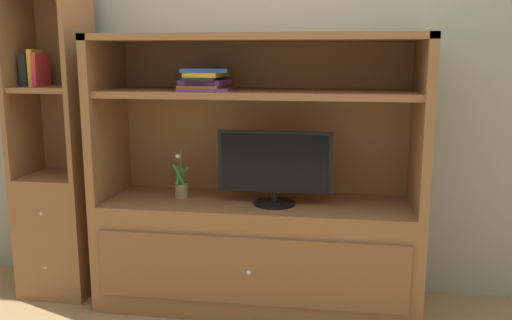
{
  "coord_description": "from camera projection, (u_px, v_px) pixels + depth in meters",
  "views": [
    {
      "loc": [
        0.45,
        -2.57,
        1.44
      ],
      "look_at": [
        0.0,
        0.35,
        0.87
      ],
      "focal_mm": 38.01,
      "sensor_mm": 36.0,
      "label": 1
    }
  ],
  "objects": [
    {
      "name": "tv_monitor",
      "position": [
        275.0,
        166.0,
        2.99
      ],
      "size": [
        0.64,
        0.24,
        0.41
      ],
      "color": "black",
      "rests_on": "media_console"
    },
    {
      "name": "potted_plant",
      "position": [
        181.0,
        188.0,
        3.17
      ],
      "size": [
        0.09,
        0.09,
        0.28
      ],
      "color": "#8C7251",
      "rests_on": "media_console"
    },
    {
      "name": "media_console",
      "position": [
        258.0,
        223.0,
        3.13
      ],
      "size": [
        1.82,
        0.59,
        1.55
      ],
      "color": "brown",
      "rests_on": "ground_plane"
    },
    {
      "name": "bookshelf_tall",
      "position": [
        59.0,
        191.0,
        3.29
      ],
      "size": [
        0.42,
        0.41,
        1.88
      ],
      "color": "brown",
      "rests_on": "ground_plane"
    },
    {
      "name": "magazine_stack",
      "position": [
        206.0,
        79.0,
        3.02
      ],
      "size": [
        0.3,
        0.35,
        0.12
      ],
      "color": "purple",
      "rests_on": "media_console"
    },
    {
      "name": "upright_book_row",
      "position": [
        35.0,
        69.0,
        3.16
      ],
      "size": [
        0.12,
        0.17,
        0.21
      ],
      "color": "black",
      "rests_on": "bookshelf_tall"
    },
    {
      "name": "painted_rear_wall",
      "position": [
        266.0,
        62.0,
        3.29
      ],
      "size": [
        6.0,
        0.1,
        2.8
      ],
      "primitive_type": "cube",
      "color": "gray",
      "rests_on": "ground_plane"
    }
  ]
}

